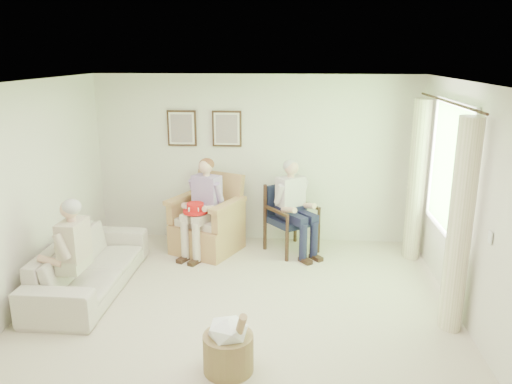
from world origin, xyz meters
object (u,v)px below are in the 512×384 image
person_sofa (69,249)px  hatbox (228,345)px  wicker_armchair (207,227)px  person_wicker (205,200)px  wood_armchair (292,215)px  sofa (90,265)px  person_dark (292,201)px  red_hat (195,209)px

person_sofa → hatbox: bearing=64.4°
wicker_armchair → person_wicker: (0.00, -0.15, 0.47)m
wood_armchair → hatbox: bearing=-138.7°
sofa → person_dark: bearing=-61.1°
wood_armchair → person_wicker: bearing=154.7°
wood_armchair → person_dark: (-0.00, -0.16, 0.27)m
wood_armchair → person_dark: 0.31m
wicker_armchair → person_wicker: size_ratio=0.82×
person_wicker → person_sofa: bearing=-101.3°
person_wicker → person_sofa: 2.15m
person_dark → wicker_armchair: bearing=140.7°
person_dark → red_hat: bearing=154.2°
wicker_armchair → sofa: wicker_armchair is taller
wood_armchair → person_wicker: 1.33m
sofa → hatbox: size_ratio=3.13×
wicker_armchair → wood_armchair: (1.27, 0.15, 0.18)m
sofa → person_sofa: size_ratio=1.70×
person_wicker → red_hat: (-0.11, -0.18, -0.08)m
wood_armchair → person_sofa: bearing=-179.5°
red_hat → person_wicker: bearing=58.9°
hatbox → sofa: bearing=141.7°
person_wicker → person_dark: (1.27, 0.14, -0.02)m
wood_armchair → hatbox: 3.17m
person_sofa → person_wicker: bearing=147.0°
sofa → person_wicker: 1.85m
wood_armchair → person_sofa: person_sofa is taller
person_wicker → wood_armchair: bearing=37.7°
person_sofa → red_hat: (1.15, 1.57, 0.01)m
person_sofa → wicker_armchair: bearing=149.3°
person_dark → person_sofa: bearing=178.1°
sofa → hatbox: hatbox is taller
wood_armchair → sofa: 2.97m
wicker_armchair → wood_armchair: wicker_armchair is taller
wicker_armchair → person_dark: (1.27, -0.01, 0.45)m
wood_armchair → person_wicker: size_ratio=0.71×
person_sofa → person_dark: bearing=129.5°
wood_armchair → sofa: size_ratio=0.45×
wood_armchair → wicker_armchair: bearing=148.1°
wood_armchair → person_sofa: (-2.52, -2.05, 0.20)m
hatbox → person_sofa: bearing=151.7°
sofa → hatbox: 2.51m
wicker_armchair → person_sofa: (-1.25, -1.90, 0.37)m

